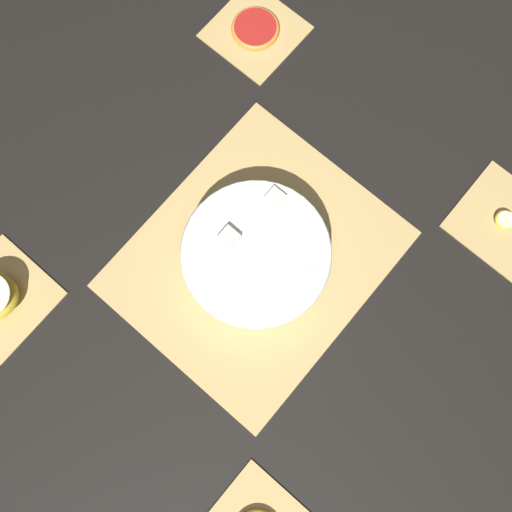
% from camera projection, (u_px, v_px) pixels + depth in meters
% --- Properties ---
extents(ground_plane, '(6.00, 6.00, 0.00)m').
position_uv_depth(ground_plane, '(256.00, 259.00, 0.91)').
color(ground_plane, black).
extents(bamboo_mat_center, '(0.47, 0.40, 0.01)m').
position_uv_depth(bamboo_mat_center, '(256.00, 259.00, 0.91)').
color(bamboo_mat_center, tan).
rests_on(bamboo_mat_center, ground_plane).
extents(coaster_mat_near_right, '(0.17, 0.17, 0.01)m').
position_uv_depth(coaster_mat_near_right, '(503.00, 221.00, 0.93)').
color(coaster_mat_near_right, tan).
rests_on(coaster_mat_near_right, ground_plane).
extents(coaster_mat_far_left, '(0.17, 0.17, 0.01)m').
position_uv_depth(coaster_mat_far_left, '(1.00, 298.00, 0.90)').
color(coaster_mat_far_left, tan).
rests_on(coaster_mat_far_left, ground_plane).
extents(coaster_mat_far_right, '(0.17, 0.17, 0.01)m').
position_uv_depth(coaster_mat_far_right, '(255.00, 31.00, 1.00)').
color(coaster_mat_far_right, tan).
rests_on(coaster_mat_far_right, ground_plane).
extents(fruit_salad_bowl, '(0.26, 0.26, 0.07)m').
position_uv_depth(fruit_salad_bowl, '(256.00, 255.00, 0.87)').
color(fruit_salad_bowl, silver).
rests_on(fruit_salad_bowl, bamboo_mat_center).
extents(banana_coin_single, '(0.04, 0.04, 0.01)m').
position_uv_depth(banana_coin_single, '(505.00, 220.00, 0.92)').
color(banana_coin_single, beige).
rests_on(banana_coin_single, coaster_mat_near_right).
extents(grapefruit_slice, '(0.10, 0.10, 0.01)m').
position_uv_depth(grapefruit_slice, '(255.00, 28.00, 0.99)').
color(grapefruit_slice, '#B2231E').
rests_on(grapefruit_slice, coaster_mat_far_right).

